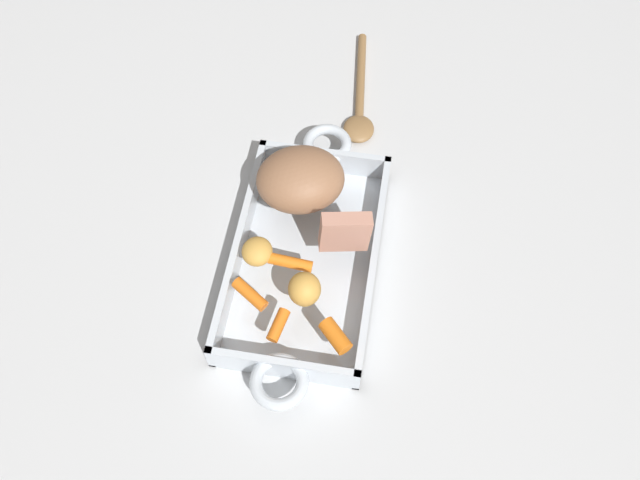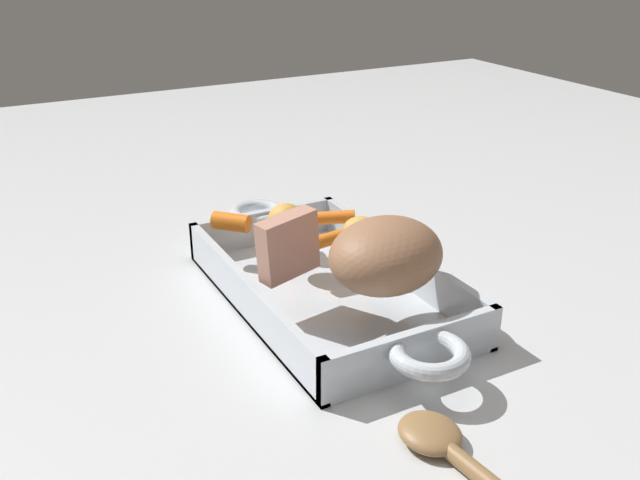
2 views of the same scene
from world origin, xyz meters
name	(u,v)px [view 1 (image 1 of 2)]	position (x,y,z in m)	size (l,w,h in m)	color
ground_plane	(306,263)	(0.00, 0.00, 0.00)	(2.32, 2.32, 0.00)	silver
roasting_dish	(306,258)	(0.00, 0.00, 0.02)	(0.45, 0.20, 0.05)	silver
pork_roast	(300,179)	(0.08, 0.02, 0.09)	(0.12, 0.11, 0.07)	#946647
roast_slice_outer	(345,232)	(0.01, -0.05, 0.08)	(0.02, 0.07, 0.07)	tan
baby_carrot_short	(278,325)	(-0.12, 0.01, 0.06)	(0.02, 0.02, 0.04)	orange
baby_carrot_center_left	(290,262)	(-0.03, 0.01, 0.06)	(0.02, 0.02, 0.06)	orange
baby_carrot_southeast	(335,336)	(-0.13, -0.06, 0.06)	(0.02, 0.02, 0.05)	orange
baby_carrot_southwest	(250,294)	(-0.09, 0.06, 0.06)	(0.02, 0.02, 0.05)	orange
potato_golden_large	(257,251)	(-0.03, 0.06, 0.06)	(0.04, 0.04, 0.03)	gold
potato_halved	(304,289)	(-0.07, -0.01, 0.07)	(0.05, 0.04, 0.04)	gold
serving_spoon	(360,105)	(0.30, -0.04, 0.01)	(0.24, 0.06, 0.02)	olive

